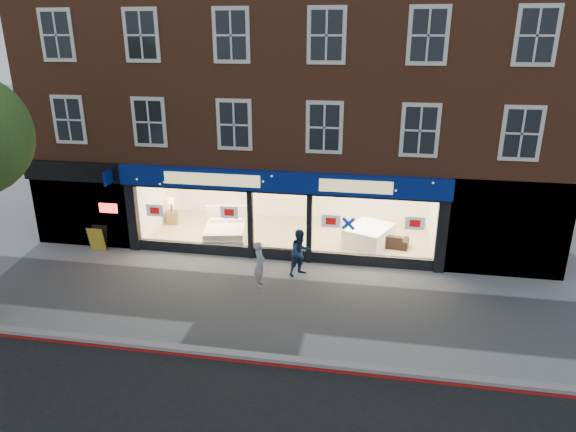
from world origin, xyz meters
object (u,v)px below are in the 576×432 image
(sofa, at_px, (385,239))
(a_board, at_px, (98,238))
(mattress_stack, at_px, (369,235))
(pedestrian_blue, at_px, (300,253))
(display_bed, at_px, (225,232))
(pedestrian_grey, at_px, (260,264))

(sofa, bearing_deg, a_board, 19.81)
(mattress_stack, bearing_deg, a_board, -168.08)
(sofa, xyz_separation_m, pedestrian_blue, (-2.79, -2.80, 0.45))
(display_bed, bearing_deg, mattress_stack, -6.63)
(display_bed, height_order, sofa, display_bed)
(mattress_stack, xyz_separation_m, a_board, (-9.92, -2.09, 0.01))
(sofa, distance_m, pedestrian_grey, 5.49)
(display_bed, distance_m, sofa, 6.11)
(a_board, xyz_separation_m, pedestrian_blue, (7.73, -0.73, 0.34))
(a_board, bearing_deg, pedestrian_grey, -15.61)
(pedestrian_blue, bearing_deg, sofa, -0.10)
(sofa, height_order, pedestrian_grey, pedestrian_grey)
(a_board, xyz_separation_m, pedestrian_grey, (6.58, -1.73, 0.28))
(mattress_stack, xyz_separation_m, sofa, (0.60, -0.03, -0.10))
(pedestrian_blue, bearing_deg, mattress_stack, 7.03)
(display_bed, relative_size, a_board, 2.36)
(sofa, distance_m, a_board, 10.73)
(a_board, height_order, pedestrian_grey, pedestrian_grey)
(mattress_stack, relative_size, a_board, 2.38)
(mattress_stack, distance_m, pedestrian_grey, 5.09)
(display_bed, xyz_separation_m, a_board, (-4.43, -1.64, 0.06))
(mattress_stack, relative_size, sofa, 1.27)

